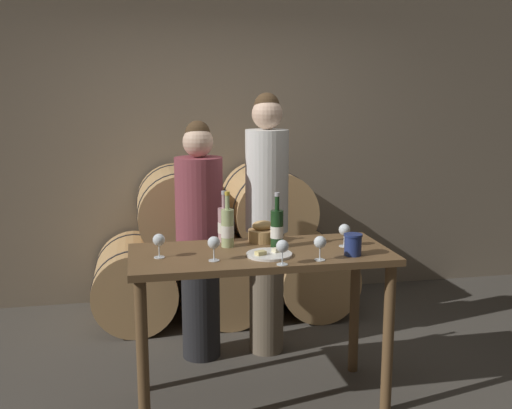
# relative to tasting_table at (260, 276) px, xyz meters

# --- Properties ---
(ground_plane) EXTENTS (10.00, 10.00, 0.00)m
(ground_plane) POSITION_rel_tasting_table_xyz_m (0.00, 0.00, -0.79)
(ground_plane) COLOR #4C473F
(stone_wall_back) EXTENTS (10.00, 0.12, 3.20)m
(stone_wall_back) POSITION_rel_tasting_table_xyz_m (0.00, 2.03, 0.81)
(stone_wall_back) COLOR gray
(stone_wall_back) RESTS_ON ground_plane
(barrel_stack) EXTENTS (2.12, 0.86, 1.25)m
(barrel_stack) POSITION_rel_tasting_table_xyz_m (-0.00, 1.49, -0.23)
(barrel_stack) COLOR tan
(barrel_stack) RESTS_ON ground_plane
(tasting_table) EXTENTS (1.50, 0.66, 0.93)m
(tasting_table) POSITION_rel_tasting_table_xyz_m (0.00, 0.00, 0.00)
(tasting_table) COLOR brown
(tasting_table) RESTS_ON ground_plane
(person_left) EXTENTS (0.32, 0.32, 1.65)m
(person_left) POSITION_rel_tasting_table_xyz_m (-0.28, 0.70, 0.06)
(person_left) COLOR #232326
(person_left) RESTS_ON ground_plane
(person_right) EXTENTS (0.30, 0.30, 1.84)m
(person_right) POSITION_rel_tasting_table_xyz_m (0.19, 0.70, 0.18)
(person_right) COLOR #756651
(person_right) RESTS_ON ground_plane
(wine_bottle_red) EXTENTS (0.08, 0.08, 0.33)m
(wine_bottle_red) POSITION_rel_tasting_table_xyz_m (0.11, 0.07, 0.26)
(wine_bottle_red) COLOR #193819
(wine_bottle_red) RESTS_ON tasting_table
(wine_bottle_white) EXTENTS (0.08, 0.08, 0.33)m
(wine_bottle_white) POSITION_rel_tasting_table_xyz_m (-0.17, 0.14, 0.26)
(wine_bottle_white) COLOR #ADBC7F
(wine_bottle_white) RESTS_ON tasting_table
(wine_bottle_rose) EXTENTS (0.08, 0.08, 0.31)m
(wine_bottle_rose) POSITION_rel_tasting_table_xyz_m (-0.17, 0.27, 0.25)
(wine_bottle_rose) COLOR #BC8E93
(wine_bottle_rose) RESTS_ON tasting_table
(blue_crock) EXTENTS (0.10, 0.10, 0.12)m
(blue_crock) POSITION_rel_tasting_table_xyz_m (0.49, -0.19, 0.21)
(blue_crock) COLOR navy
(blue_crock) RESTS_ON tasting_table
(bread_basket) EXTENTS (0.18, 0.18, 0.13)m
(bread_basket) POSITION_rel_tasting_table_xyz_m (0.06, 0.22, 0.20)
(bread_basket) COLOR #A87F4C
(bread_basket) RESTS_ON tasting_table
(cheese_plate) EXTENTS (0.26, 0.26, 0.04)m
(cheese_plate) POSITION_rel_tasting_table_xyz_m (0.03, -0.10, 0.16)
(cheese_plate) COLOR white
(cheese_plate) RESTS_ON tasting_table
(wine_glass_far_left) EXTENTS (0.07, 0.07, 0.14)m
(wine_glass_far_left) POSITION_rel_tasting_table_xyz_m (-0.58, -0.02, 0.24)
(wine_glass_far_left) COLOR white
(wine_glass_far_left) RESTS_ON tasting_table
(wine_glass_left) EXTENTS (0.07, 0.07, 0.14)m
(wine_glass_left) POSITION_rel_tasting_table_xyz_m (-0.29, -0.14, 0.24)
(wine_glass_left) COLOR white
(wine_glass_left) RESTS_ON tasting_table
(wine_glass_center) EXTENTS (0.07, 0.07, 0.14)m
(wine_glass_center) POSITION_rel_tasting_table_xyz_m (0.06, -0.29, 0.24)
(wine_glass_center) COLOR white
(wine_glass_center) RESTS_ON tasting_table
(wine_glass_right) EXTENTS (0.07, 0.07, 0.14)m
(wine_glass_right) POSITION_rel_tasting_table_xyz_m (0.28, -0.25, 0.24)
(wine_glass_right) COLOR white
(wine_glass_right) RESTS_ON tasting_table
(wine_glass_far_right) EXTENTS (0.07, 0.07, 0.14)m
(wine_glass_far_right) POSITION_rel_tasting_table_xyz_m (0.51, 0.01, 0.24)
(wine_glass_far_right) COLOR white
(wine_glass_far_right) RESTS_ON tasting_table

